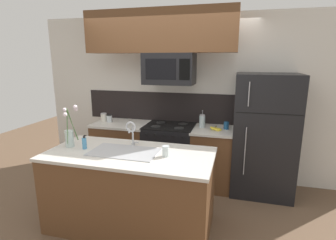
{
  "coord_description": "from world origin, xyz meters",
  "views": [
    {
      "loc": [
        1.0,
        -2.9,
        1.93
      ],
      "look_at": [
        0.14,
        0.27,
        1.16
      ],
      "focal_mm": 28.0,
      "sensor_mm": 36.0,
      "label": 1
    }
  ],
  "objects_px": {
    "stove_range": "(170,153)",
    "dish_soap_bottle": "(84,143)",
    "storage_jar_tall": "(104,117)",
    "sink_faucet": "(131,130)",
    "refrigerator": "(264,135)",
    "french_press": "(202,121)",
    "banana_bunch": "(216,129)",
    "coffee_tin": "(226,126)",
    "flower_vase": "(70,135)",
    "microwave": "(169,69)",
    "drinking_glass": "(166,151)",
    "storage_jar_medium": "(109,118)"
  },
  "relations": [
    {
      "from": "stove_range",
      "to": "sink_faucet",
      "type": "xyz_separation_m",
      "value": [
        -0.2,
        -1.03,
        0.65
      ]
    },
    {
      "from": "flower_vase",
      "to": "french_press",
      "type": "bearing_deg",
      "value": 43.16
    },
    {
      "from": "storage_jar_tall",
      "to": "sink_faucet",
      "type": "height_order",
      "value": "sink_faucet"
    },
    {
      "from": "refrigerator",
      "to": "drinking_glass",
      "type": "bearing_deg",
      "value": -130.67
    },
    {
      "from": "stove_range",
      "to": "dish_soap_bottle",
      "type": "bearing_deg",
      "value": -118.53
    },
    {
      "from": "drinking_glass",
      "to": "stove_range",
      "type": "bearing_deg",
      "value": 102.84
    },
    {
      "from": "microwave",
      "to": "storage_jar_medium",
      "type": "bearing_deg",
      "value": 177.85
    },
    {
      "from": "sink_faucet",
      "to": "storage_jar_medium",
      "type": "bearing_deg",
      "value": 128.63
    },
    {
      "from": "microwave",
      "to": "french_press",
      "type": "xyz_separation_m",
      "value": [
        0.5,
        0.08,
        -0.78
      ]
    },
    {
      "from": "stove_range",
      "to": "flower_vase",
      "type": "bearing_deg",
      "value": -125.71
    },
    {
      "from": "refrigerator",
      "to": "banana_bunch",
      "type": "xyz_separation_m",
      "value": [
        -0.67,
        -0.08,
        0.06
      ]
    },
    {
      "from": "refrigerator",
      "to": "drinking_glass",
      "type": "xyz_separation_m",
      "value": [
        -1.1,
        -1.28,
        0.1
      ]
    },
    {
      "from": "dish_soap_bottle",
      "to": "refrigerator",
      "type": "bearing_deg",
      "value": 31.81
    },
    {
      "from": "dish_soap_bottle",
      "to": "flower_vase",
      "type": "height_order",
      "value": "flower_vase"
    },
    {
      "from": "banana_bunch",
      "to": "flower_vase",
      "type": "xyz_separation_m",
      "value": [
        -1.61,
        -1.18,
        0.12
      ]
    },
    {
      "from": "storage_jar_tall",
      "to": "dish_soap_bottle",
      "type": "bearing_deg",
      "value": -70.67
    },
    {
      "from": "refrigerator",
      "to": "flower_vase",
      "type": "xyz_separation_m",
      "value": [
        -2.28,
        -1.26,
        0.18
      ]
    },
    {
      "from": "microwave",
      "to": "dish_soap_bottle",
      "type": "xyz_separation_m",
      "value": [
        -0.69,
        -1.25,
        -0.81
      ]
    },
    {
      "from": "microwave",
      "to": "banana_bunch",
      "type": "bearing_deg",
      "value": -3.26
    },
    {
      "from": "microwave",
      "to": "refrigerator",
      "type": "relative_size",
      "value": 0.43
    },
    {
      "from": "banana_bunch",
      "to": "french_press",
      "type": "height_order",
      "value": "french_press"
    },
    {
      "from": "stove_range",
      "to": "sink_faucet",
      "type": "bearing_deg",
      "value": -100.87
    },
    {
      "from": "french_press",
      "to": "coffee_tin",
      "type": "bearing_deg",
      "value": -1.59
    },
    {
      "from": "refrigerator",
      "to": "sink_faucet",
      "type": "xyz_separation_m",
      "value": [
        -1.58,
        -1.05,
        0.24
      ]
    },
    {
      "from": "banana_bunch",
      "to": "coffee_tin",
      "type": "relative_size",
      "value": 1.72
    },
    {
      "from": "stove_range",
      "to": "flower_vase",
      "type": "distance_m",
      "value": 1.64
    },
    {
      "from": "coffee_tin",
      "to": "drinking_glass",
      "type": "bearing_deg",
      "value": -113.54
    },
    {
      "from": "dish_soap_bottle",
      "to": "storage_jar_tall",
      "type": "bearing_deg",
      "value": 109.33
    },
    {
      "from": "storage_jar_tall",
      "to": "french_press",
      "type": "xyz_separation_m",
      "value": [
        1.64,
        0.03,
        0.03
      ]
    },
    {
      "from": "french_press",
      "to": "sink_faucet",
      "type": "bearing_deg",
      "value": -122.45
    },
    {
      "from": "storage_jar_tall",
      "to": "french_press",
      "type": "distance_m",
      "value": 1.64
    },
    {
      "from": "microwave",
      "to": "dish_soap_bottle",
      "type": "relative_size",
      "value": 4.51
    },
    {
      "from": "sink_faucet",
      "to": "dish_soap_bottle",
      "type": "relative_size",
      "value": 1.85
    },
    {
      "from": "microwave",
      "to": "coffee_tin",
      "type": "bearing_deg",
      "value": 4.74
    },
    {
      "from": "refrigerator",
      "to": "french_press",
      "type": "bearing_deg",
      "value": 177.42
    },
    {
      "from": "banana_bunch",
      "to": "microwave",
      "type": "bearing_deg",
      "value": 176.74
    },
    {
      "from": "coffee_tin",
      "to": "stove_range",
      "type": "bearing_deg",
      "value": -176.66
    },
    {
      "from": "storage_jar_medium",
      "to": "sink_faucet",
      "type": "xyz_separation_m",
      "value": [
        0.84,
        -1.05,
        0.14
      ]
    },
    {
      "from": "stove_range",
      "to": "drinking_glass",
      "type": "height_order",
      "value": "drinking_glass"
    },
    {
      "from": "refrigerator",
      "to": "banana_bunch",
      "type": "relative_size",
      "value": 9.16
    },
    {
      "from": "banana_bunch",
      "to": "dish_soap_bottle",
      "type": "distance_m",
      "value": 1.85
    },
    {
      "from": "banana_bunch",
      "to": "sink_faucet",
      "type": "distance_m",
      "value": 1.34
    },
    {
      "from": "drinking_glass",
      "to": "banana_bunch",
      "type": "bearing_deg",
      "value": 70.42
    },
    {
      "from": "microwave",
      "to": "refrigerator",
      "type": "distance_m",
      "value": 1.66
    },
    {
      "from": "microwave",
      "to": "sink_faucet",
      "type": "distance_m",
      "value": 1.23
    },
    {
      "from": "coffee_tin",
      "to": "flower_vase",
      "type": "xyz_separation_m",
      "value": [
        -1.75,
        -1.29,
        0.09
      ]
    },
    {
      "from": "coffee_tin",
      "to": "french_press",
      "type": "bearing_deg",
      "value": 178.41
    },
    {
      "from": "stove_range",
      "to": "refrigerator",
      "type": "xyz_separation_m",
      "value": [
        1.39,
        0.02,
        0.41
      ]
    },
    {
      "from": "sink_faucet",
      "to": "dish_soap_bottle",
      "type": "bearing_deg",
      "value": -154.44
    },
    {
      "from": "stove_range",
      "to": "banana_bunch",
      "type": "bearing_deg",
      "value": -4.93
    }
  ]
}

